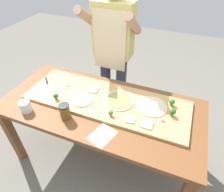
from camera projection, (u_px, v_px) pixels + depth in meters
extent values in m
plane|color=#6B665B|center=(103.00, 154.00, 2.18)|extent=(8.00, 8.00, 0.00)
cube|color=brown|center=(13.00, 136.00, 1.93)|extent=(0.07, 0.07, 0.71)
cube|color=brown|center=(54.00, 94.00, 2.43)|extent=(0.07, 0.07, 0.71)
cube|color=brown|center=(190.00, 132.00, 1.96)|extent=(0.07, 0.07, 0.71)
cube|color=brown|center=(101.00, 107.00, 1.71)|extent=(1.77, 0.83, 0.04)
cube|color=tan|center=(106.00, 100.00, 1.73)|extent=(1.46, 0.50, 0.03)
cube|color=#B7BABF|center=(49.00, 89.00, 1.83)|extent=(0.14, 0.15, 0.00)
cube|color=black|center=(46.00, 80.00, 1.93)|extent=(0.09, 0.09, 0.02)
cylinder|color=beige|center=(152.00, 106.00, 1.64)|extent=(0.26, 0.26, 0.01)
cylinder|color=beige|center=(152.00, 106.00, 1.63)|extent=(0.21, 0.21, 0.01)
cylinder|color=beige|center=(82.00, 100.00, 1.70)|extent=(0.19, 0.19, 0.01)
cylinder|color=silver|center=(82.00, 99.00, 1.70)|extent=(0.15, 0.15, 0.01)
cylinder|color=beige|center=(119.00, 100.00, 1.70)|extent=(0.28, 0.28, 0.01)
cylinder|color=#899E4C|center=(119.00, 100.00, 1.69)|extent=(0.23, 0.23, 0.01)
cube|color=beige|center=(93.00, 90.00, 1.81)|extent=(0.10, 0.10, 0.01)
cube|color=beige|center=(147.00, 124.00, 1.48)|extent=(0.09, 0.09, 0.01)
cube|color=beige|center=(130.00, 119.00, 1.52)|extent=(0.09, 0.09, 0.01)
cylinder|color=#366618|center=(56.00, 98.00, 1.71)|extent=(0.02, 0.02, 0.02)
sphere|color=#2D6623|center=(56.00, 96.00, 1.69)|extent=(0.04, 0.04, 0.04)
cylinder|color=#487A23|center=(111.00, 115.00, 1.55)|extent=(0.02, 0.02, 0.02)
sphere|color=#427F33|center=(111.00, 113.00, 1.54)|extent=(0.04, 0.04, 0.04)
cylinder|color=#3F7220|center=(171.00, 104.00, 1.65)|extent=(0.02, 0.02, 0.02)
sphere|color=#38752D|center=(172.00, 102.00, 1.63)|extent=(0.05, 0.05, 0.05)
cylinder|color=#366618|center=(172.00, 114.00, 1.55)|extent=(0.02, 0.02, 0.03)
sphere|color=#2D6623|center=(173.00, 112.00, 1.53)|extent=(0.05, 0.05, 0.05)
cube|color=white|center=(68.00, 85.00, 1.86)|extent=(0.03, 0.03, 0.02)
cube|color=white|center=(65.00, 88.00, 1.83)|extent=(0.02, 0.02, 0.01)
cube|color=white|center=(162.00, 120.00, 1.51)|extent=(0.03, 0.03, 0.02)
cylinder|color=white|center=(25.00, 106.00, 1.61)|extent=(0.09, 0.09, 0.10)
cylinder|color=white|center=(26.00, 108.00, 1.62)|extent=(0.08, 0.08, 0.05)
cylinder|color=brown|center=(65.00, 112.00, 1.54)|extent=(0.08, 0.08, 0.12)
cylinder|color=black|center=(64.00, 106.00, 1.50)|extent=(0.08, 0.08, 0.01)
cube|color=white|center=(102.00, 135.00, 1.44)|extent=(0.20, 0.23, 0.00)
cylinder|color=#333847|center=(106.00, 86.00, 2.42)|extent=(0.12, 0.12, 0.90)
cylinder|color=#333847|center=(121.00, 89.00, 2.36)|extent=(0.12, 0.12, 0.90)
cube|color=#D1C670|center=(113.00, 30.00, 1.93)|extent=(0.40, 0.20, 0.55)
cube|color=beige|center=(109.00, 42.00, 1.90)|extent=(0.34, 0.01, 0.60)
cylinder|color=tan|center=(87.00, 18.00, 1.84)|extent=(0.08, 0.39, 0.31)
cylinder|color=tan|center=(133.00, 24.00, 1.71)|extent=(0.08, 0.39, 0.31)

